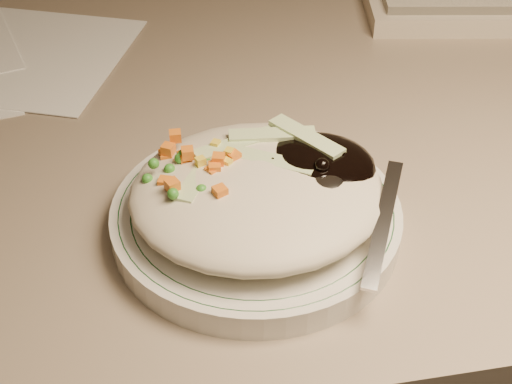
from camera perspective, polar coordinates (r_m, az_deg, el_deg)
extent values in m
cube|color=gray|center=(0.74, 3.73, 6.55)|extent=(1.40, 0.70, 0.04)
cylinder|color=silver|center=(0.56, 0.00, -2.08)|extent=(0.22, 0.22, 0.02)
torus|color=#144723|center=(0.55, 0.00, -1.29)|extent=(0.21, 0.21, 0.00)
torus|color=#144723|center=(0.55, 0.00, -1.29)|extent=(0.19, 0.19, 0.00)
ellipsoid|color=beige|center=(0.53, 0.09, 0.01)|extent=(0.19, 0.18, 0.04)
ellipsoid|color=black|center=(0.55, 4.45, 1.90)|extent=(0.10, 0.09, 0.03)
ellipsoid|color=orange|center=(0.54, -4.97, 0.96)|extent=(0.08, 0.08, 0.02)
sphere|color=black|center=(0.54, 1.34, 2.25)|extent=(0.01, 0.01, 0.01)
sphere|color=black|center=(0.55, 4.20, 2.95)|extent=(0.01, 0.01, 0.01)
sphere|color=black|center=(0.54, 6.72, 3.07)|extent=(0.01, 0.01, 0.01)
sphere|color=black|center=(0.56, 5.64, 3.31)|extent=(0.01, 0.01, 0.01)
sphere|color=black|center=(0.53, 5.30, 2.10)|extent=(0.01, 0.01, 0.01)
sphere|color=black|center=(0.54, 4.11, 2.48)|extent=(0.01, 0.01, 0.01)
sphere|color=black|center=(0.55, 4.98, 3.25)|extent=(0.01, 0.01, 0.01)
cube|color=orange|center=(0.54, -5.50, 3.12)|extent=(0.01, 0.01, 0.01)
cube|color=orange|center=(0.53, -3.51, 0.98)|extent=(0.01, 0.01, 0.01)
cube|color=orange|center=(0.55, -7.04, 3.41)|extent=(0.01, 0.01, 0.01)
cube|color=orange|center=(0.53, -3.02, 2.62)|extent=(0.01, 0.01, 0.01)
cube|color=orange|center=(0.53, -3.31, 1.91)|extent=(0.01, 0.01, 0.01)
cube|color=orange|center=(0.56, -7.23, 2.97)|extent=(0.01, 0.01, 0.01)
cube|color=orange|center=(0.54, -5.75, 2.82)|extent=(0.01, 0.01, 0.01)
cube|color=orange|center=(0.53, -3.48, 1.60)|extent=(0.01, 0.01, 0.01)
cube|color=orange|center=(0.54, -1.80, 2.82)|extent=(0.01, 0.01, 0.01)
cube|color=orange|center=(0.55, -6.48, 4.47)|extent=(0.01, 0.01, 0.01)
cube|color=orange|center=(0.51, -6.71, 0.55)|extent=(0.01, 0.01, 0.01)
cube|color=orange|center=(0.50, -2.90, 0.00)|extent=(0.01, 0.01, 0.01)
cube|color=orange|center=(0.53, -7.30, 0.71)|extent=(0.01, 0.01, 0.01)
cube|color=orange|center=(0.55, -7.11, 2.72)|extent=(0.01, 0.01, 0.01)
sphere|color=#388C28|center=(0.54, -3.47, 2.09)|extent=(0.01, 0.01, 0.01)
sphere|color=#388C28|center=(0.50, -6.66, -0.14)|extent=(0.01, 0.01, 0.01)
sphere|color=#388C28|center=(0.53, -6.93, 1.84)|extent=(0.01, 0.01, 0.01)
sphere|color=#388C28|center=(0.53, -8.20, 2.27)|extent=(0.01, 0.01, 0.01)
sphere|color=#388C28|center=(0.54, -3.85, 2.34)|extent=(0.01, 0.01, 0.01)
sphere|color=#388C28|center=(0.52, -2.68, 0.03)|extent=(0.01, 0.01, 0.01)
sphere|color=#388C28|center=(0.53, -5.01, 1.36)|extent=(0.01, 0.01, 0.01)
sphere|color=#388C28|center=(0.52, -5.53, -0.04)|extent=(0.01, 0.01, 0.01)
sphere|color=#388C28|center=(0.53, -8.69, 1.04)|extent=(0.01, 0.01, 0.01)
sphere|color=#388C28|center=(0.54, -5.89, 2.94)|extent=(0.01, 0.01, 0.01)
sphere|color=#388C28|center=(0.54, -6.11, 2.71)|extent=(0.01, 0.01, 0.01)
sphere|color=#388C28|center=(0.52, -6.72, 0.71)|extent=(0.01, 0.01, 0.01)
sphere|color=#388C28|center=(0.51, -4.38, 0.18)|extent=(0.01, 0.01, 0.01)
sphere|color=#388C28|center=(0.55, -1.66, 3.51)|extent=(0.01, 0.01, 0.01)
cube|color=yellow|center=(0.54, -3.99, 2.33)|extent=(0.01, 0.01, 0.01)
cube|color=yellow|center=(0.53, -2.32, 2.30)|extent=(0.01, 0.01, 0.01)
cube|color=yellow|center=(0.54, -5.16, 2.38)|extent=(0.01, 0.01, 0.01)
cube|color=yellow|center=(0.53, -4.47, 2.44)|extent=(0.01, 0.01, 0.01)
cube|color=yellow|center=(0.53, -4.98, 1.23)|extent=(0.01, 0.01, 0.01)
cube|color=yellow|center=(0.54, -2.17, 3.13)|extent=(0.01, 0.01, 0.01)
cube|color=yellow|center=(0.55, -3.24, 3.78)|extent=(0.01, 0.01, 0.01)
cube|color=yellow|center=(0.53, -3.96, 1.26)|extent=(0.01, 0.01, 0.01)
cube|color=#B2D18C|center=(0.55, -1.67, 3.84)|extent=(0.07, 0.04, 0.00)
cube|color=#B2D18C|center=(0.56, 1.30, 4.61)|extent=(0.07, 0.02, 0.00)
cube|color=#B2D18C|center=(0.53, -4.39, 1.45)|extent=(0.05, 0.07, 0.00)
cube|color=#B2D18C|center=(0.55, 4.05, 4.45)|extent=(0.05, 0.06, 0.00)
cube|color=#B2D18C|center=(0.52, 0.73, 0.65)|extent=(0.07, 0.03, 0.00)
cube|color=#B2D18C|center=(0.53, 1.19, 2.51)|extent=(0.07, 0.05, 0.00)
ellipsoid|color=silver|center=(0.53, 5.37, 1.20)|extent=(0.05, 0.06, 0.01)
cube|color=silver|center=(0.51, 10.13, -2.42)|extent=(0.06, 0.11, 0.03)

